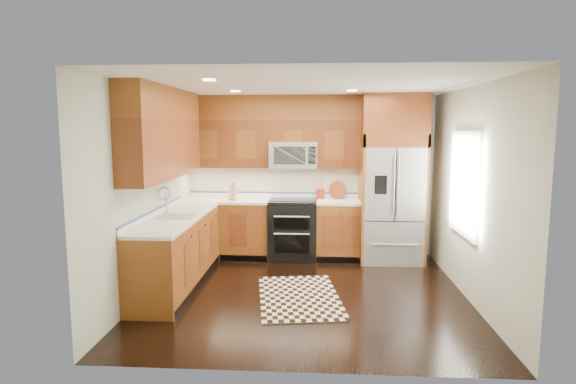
# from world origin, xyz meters

# --- Properties ---
(ground) EXTENTS (4.00, 4.00, 0.00)m
(ground) POSITION_xyz_m (0.00, 0.00, 0.00)
(ground) COLOR black
(ground) RESTS_ON ground
(wall_back) EXTENTS (4.00, 0.02, 2.60)m
(wall_back) POSITION_xyz_m (0.00, 2.00, 1.30)
(wall_back) COLOR #B5BAA7
(wall_back) RESTS_ON ground
(wall_left) EXTENTS (0.02, 4.00, 2.60)m
(wall_left) POSITION_xyz_m (-2.00, 0.00, 1.30)
(wall_left) COLOR #B5BAA7
(wall_left) RESTS_ON ground
(wall_right) EXTENTS (0.02, 4.00, 2.60)m
(wall_right) POSITION_xyz_m (2.00, 0.00, 1.30)
(wall_right) COLOR #B5BAA7
(wall_right) RESTS_ON ground
(window) EXTENTS (0.04, 1.10, 1.30)m
(window) POSITION_xyz_m (1.98, 0.20, 1.40)
(window) COLOR white
(window) RESTS_ON ground
(base_cabinets) EXTENTS (2.85, 3.00, 0.90)m
(base_cabinets) POSITION_xyz_m (-1.23, 0.90, 0.45)
(base_cabinets) COLOR brown
(base_cabinets) RESTS_ON ground
(countertop) EXTENTS (2.86, 3.01, 0.04)m
(countertop) POSITION_xyz_m (-1.09, 1.01, 0.92)
(countertop) COLOR white
(countertop) RESTS_ON base_cabinets
(upper_cabinets) EXTENTS (2.85, 3.00, 1.15)m
(upper_cabinets) POSITION_xyz_m (-1.15, 1.09, 2.02)
(upper_cabinets) COLOR brown
(upper_cabinets) RESTS_ON ground
(range) EXTENTS (0.76, 0.67, 0.95)m
(range) POSITION_xyz_m (-0.25, 1.67, 0.47)
(range) COLOR black
(range) RESTS_ON ground
(microwave) EXTENTS (0.76, 0.40, 0.42)m
(microwave) POSITION_xyz_m (-0.25, 1.80, 1.66)
(microwave) COLOR #B2B2B7
(microwave) RESTS_ON ground
(refrigerator) EXTENTS (0.98, 0.75, 2.60)m
(refrigerator) POSITION_xyz_m (1.30, 1.63, 1.30)
(refrigerator) COLOR #B2B2B7
(refrigerator) RESTS_ON ground
(sink_faucet) EXTENTS (0.54, 0.44, 0.37)m
(sink_faucet) POSITION_xyz_m (-1.73, 0.23, 0.99)
(sink_faucet) COLOR #B2B2B7
(sink_faucet) RESTS_ON countertop
(rug) EXTENTS (1.19, 1.74, 0.01)m
(rug) POSITION_xyz_m (-0.07, -0.15, 0.01)
(rug) COLOR black
(rug) RESTS_ON ground
(knife_block) EXTENTS (0.11, 0.15, 0.27)m
(knife_block) POSITION_xyz_m (-1.21, 1.68, 1.05)
(knife_block) COLOR tan
(knife_block) RESTS_ON countertop
(utensil_crock) EXTENTS (0.16, 0.16, 0.35)m
(utensil_crock) POSITION_xyz_m (0.19, 1.89, 1.06)
(utensil_crock) COLOR maroon
(utensil_crock) RESTS_ON countertop
(cutting_board) EXTENTS (0.36, 0.36, 0.02)m
(cutting_board) POSITION_xyz_m (0.47, 1.94, 0.95)
(cutting_board) COLOR brown
(cutting_board) RESTS_ON countertop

